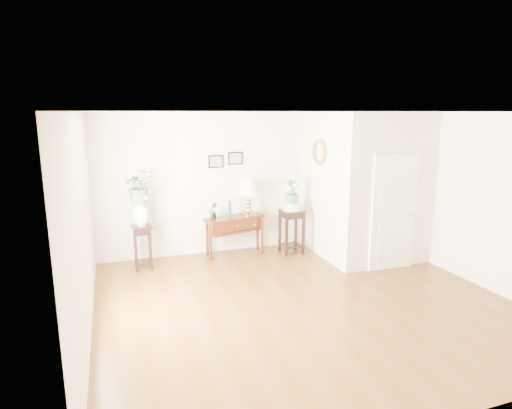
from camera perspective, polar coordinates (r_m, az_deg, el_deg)
name	(u,v)px	position (r m, az deg, el deg)	size (l,w,h in m)	color
floor	(304,301)	(6.65, 6.35, -12.71)	(6.00, 5.50, 0.02)	#58340D
ceiling	(308,112)	(6.04, 6.99, 12.16)	(6.00, 5.50, 0.02)	white
wall_back	(247,182)	(8.71, -1.18, 2.98)	(6.00, 0.02, 2.80)	silver
wall_front	(447,281)	(4.01, 24.09, -9.25)	(6.00, 0.02, 2.80)	silver
wall_left	(82,229)	(5.62, -22.16, -3.09)	(0.02, 5.50, 2.80)	silver
wall_right	(469,198)	(7.95, 26.55, 0.80)	(0.02, 5.50, 2.80)	silver
partition	(363,184)	(8.74, 14.09, 2.64)	(1.80, 1.95, 2.80)	silver
door	(393,212)	(8.00, 17.84, -0.99)	(0.90, 0.05, 2.10)	white
art_print_left	(216,161)	(8.45, -5.37, 5.73)	(0.30, 0.02, 0.25)	black
art_print_right	(235,158)	(8.55, -2.75, 6.18)	(0.30, 0.02, 0.25)	black
wall_ornament	(319,152)	(8.29, 8.35, 6.92)	(0.51, 0.51, 0.07)	#BD7945
console_table	(235,236)	(8.52, -2.86, -4.19)	(1.18, 0.39, 0.78)	black
table_lamp	(249,198)	(8.43, -0.99, 0.84)	(0.41, 0.41, 0.73)	tan
green_vase	(230,209)	(8.35, -3.54, -0.55)	(0.07, 0.07, 0.32)	#184C32
potted_plant	(213,211)	(8.28, -5.77, -0.81)	(0.17, 0.14, 0.31)	#3B7C34
plant_stand_a	(143,247)	(8.02, -14.85, -5.55)	(0.31, 0.31, 0.81)	black
porcelain_vase	(141,214)	(7.86, -15.10, -1.17)	(0.27, 0.27, 0.47)	silver
lily_arrangement	(139,187)	(7.77, -15.30, 2.25)	(0.54, 0.47, 0.60)	#3B7C34
plant_stand_b	(291,232)	(8.65, 4.73, -3.61)	(0.42, 0.42, 0.89)	black
ceramic_bowl	(292,206)	(8.52, 4.79, -0.23)	(0.36, 0.36, 0.16)	beige
narcissus	(292,192)	(8.47, 4.83, 1.67)	(0.28, 0.28, 0.50)	#3B7C34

